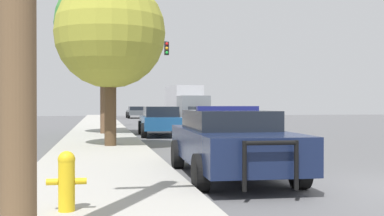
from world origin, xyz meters
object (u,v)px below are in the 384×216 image
(car_background_distant, at_px, (136,112))
(box_truck, at_px, (185,102))
(tree_sidewalk_mid, at_px, (105,24))
(car_background_oncoming, at_px, (201,114))
(traffic_light, at_px, (133,64))
(fire_hydrant, at_px, (67,179))
(tree_sidewalk_near, at_px, (110,33))
(police_car, at_px, (230,141))
(car_background_midblock, at_px, (160,120))

(car_background_distant, relative_size, box_truck, 0.57)
(car_background_distant, xyz_separation_m, tree_sidewalk_mid, (-3.59, -28.59, 4.56))
(car_background_oncoming, bearing_deg, box_truck, -89.48)
(traffic_light, bearing_deg, car_background_distant, 85.20)
(fire_hydrant, height_order, tree_sidewalk_near, tree_sidewalk_near)
(car_background_oncoming, height_order, box_truck, box_truck)
(box_truck, bearing_deg, traffic_light, 58.38)
(police_car, relative_size, fire_hydrant, 6.62)
(police_car, distance_m, box_truck, 32.74)
(traffic_light, relative_size, car_background_midblock, 1.24)
(tree_sidewalk_near, bearing_deg, car_background_oncoming, 70.14)
(police_car, height_order, fire_hydrant, police_car)
(car_background_midblock, relative_size, tree_sidewalk_near, 0.83)
(police_car, xyz_separation_m, car_background_distant, (1.22, 41.95, -0.06))
(traffic_light, distance_m, box_truck, 11.25)
(car_background_midblock, xyz_separation_m, tree_sidewalk_near, (-2.48, -6.52, 3.10))
(police_car, relative_size, traffic_light, 0.89)
(tree_sidewalk_near, bearing_deg, box_truck, 74.52)
(police_car, distance_m, tree_sidewalk_mid, 14.30)
(box_truck, height_order, tree_sidewalk_mid, tree_sidewalk_mid)
(car_background_oncoming, bearing_deg, police_car, 76.24)
(police_car, xyz_separation_m, tree_sidewalk_mid, (-2.37, 13.36, 4.50))
(box_truck, bearing_deg, fire_hydrant, 74.52)
(car_background_midblock, bearing_deg, police_car, -88.77)
(police_car, xyz_separation_m, car_background_oncoming, (5.19, 27.20, -0.03))
(police_car, bearing_deg, tree_sidewalk_mid, -78.12)
(car_background_oncoming, bearing_deg, traffic_light, 35.68)
(car_background_midblock, distance_m, tree_sidewalk_near, 7.64)
(car_background_oncoming, height_order, tree_sidewalk_mid, tree_sidewalk_mid)
(box_truck, bearing_deg, car_background_distant, -72.06)
(fire_hydrant, bearing_deg, police_car, 46.57)
(car_background_midblock, relative_size, tree_sidewalk_mid, 0.62)
(car_background_oncoming, xyz_separation_m, box_truck, (-0.31, 5.16, 0.94))
(police_car, distance_m, tree_sidewalk_near, 7.58)
(car_background_distant, bearing_deg, tree_sidewalk_mid, -97.62)
(police_car, distance_m, car_background_oncoming, 27.69)
(car_background_oncoming, bearing_deg, tree_sidewalk_mid, 58.41)
(fire_hydrant, distance_m, car_background_oncoming, 31.54)
(car_background_distant, height_order, tree_sidewalk_mid, tree_sidewalk_mid)
(police_car, bearing_deg, traffic_light, -87.18)
(traffic_light, relative_size, box_truck, 0.75)
(police_car, relative_size, tree_sidewalk_mid, 0.69)
(car_background_oncoming, xyz_separation_m, car_background_midblock, (-4.99, -14.15, 0.02))
(fire_hydrant, bearing_deg, box_truck, 77.43)
(fire_hydrant, distance_m, box_truck, 36.49)
(police_car, xyz_separation_m, car_background_midblock, (0.20, 13.05, -0.01))
(police_car, height_order, tree_sidewalk_near, tree_sidewalk_near)
(police_car, xyz_separation_m, tree_sidewalk_near, (-2.28, 6.53, 3.10))
(tree_sidewalk_mid, bearing_deg, car_background_oncoming, 61.37)
(tree_sidewalk_mid, bearing_deg, traffic_light, 78.12)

